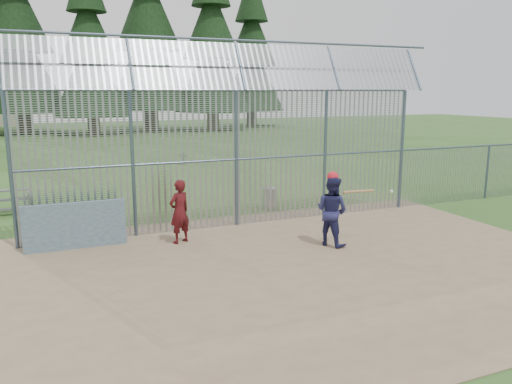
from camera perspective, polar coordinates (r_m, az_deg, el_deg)
name	(u,v)px	position (r m, az deg, el deg)	size (l,w,h in m)	color
ground	(288,261)	(12.02, 3.71, -7.84)	(120.00, 120.00, 0.00)	#2D511E
dirt_infield	(298,267)	(11.60, 4.82, -8.53)	(14.00, 10.00, 0.02)	#756047
dugout_wall	(75,226)	(13.48, -19.95, -3.63)	(2.50, 0.12, 1.20)	#38566B
batter	(332,211)	(13.06, 8.65, -2.15)	(0.88, 0.69, 1.82)	#222350
onlooker	(179,212)	(13.25, -8.74, -2.22)	(0.62, 0.40, 1.69)	maroon
bg_kid_seated	(183,158)	(27.71, -8.35, 3.92)	(0.47, 0.19, 0.80)	slate
batting_gear	(338,180)	(12.94, 9.34, 1.40)	(1.96, 0.38, 0.68)	red
trash_can	(270,198)	(17.03, 1.58, -0.72)	(0.56, 0.56, 0.82)	#999CA1
backstop_fence	(293,145)	(15.32, 4.21, 5.39)	(20.09, 0.81, 5.30)	#47566B
conifer_row	(117,19)	(52.58, -15.64, 18.54)	(38.48, 12.26, 20.20)	#332319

